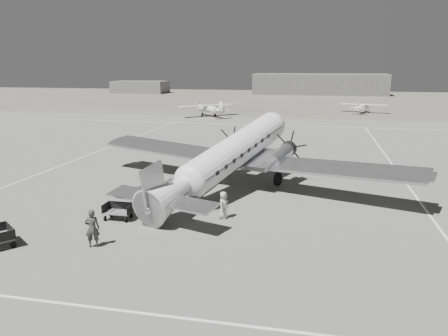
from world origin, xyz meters
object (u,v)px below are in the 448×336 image
baggage_cart_far (1,236)px  ground_crew (92,228)px  passenger (223,205)px  light_plane_left (209,110)px  shed_secondary (140,87)px  light_plane_right (363,108)px  dc3_airliner (230,157)px  baggage_cart_near (118,212)px  hangar_main (319,84)px  ramp_agent (140,198)px

baggage_cart_far → ground_crew: (4.65, 0.86, 0.50)m
baggage_cart_far → passenger: 12.06m
light_plane_left → shed_secondary: bearing=79.1°
shed_secondary → light_plane_right: shed_secondary is taller
dc3_airliner → light_plane_left: 48.88m
dc3_airliner → passenger: size_ratio=15.99×
light_plane_left → passenger: (14.06, -52.83, -0.35)m
dc3_airliner → baggage_cart_near: dc3_airliner is taller
hangar_main → light_plane_left: (-19.35, -70.38, -2.12)m
hangar_main → baggage_cart_near: size_ratio=24.32×
light_plane_left → ramp_agent: 53.23m
shed_secondary → baggage_cart_near: 129.24m
hangar_main → shed_secondary: (-60.00, -5.00, -1.30)m
shed_secondary → baggage_cart_near: bearing=-67.9°
light_plane_left → dc3_airliner: bearing=-117.0°
shed_secondary → ground_crew: 133.17m
passenger → baggage_cart_far: bearing=134.5°
light_plane_right → ramp_agent: light_plane_right is taller
shed_secondary → dc3_airliner: 124.67m
baggage_cart_near → ramp_agent: (0.63, 1.83, 0.37)m
light_plane_right → baggage_cart_far: (-24.00, -71.70, -0.49)m
ramp_agent → passenger: bearing=-85.8°
dc3_airliner → passenger: bearing=-63.3°
ramp_agent → light_plane_right: bearing=-9.1°
ground_crew → dc3_airliner: bearing=-133.3°
light_plane_right → ground_crew: 73.43m
hangar_main → ground_crew: size_ratio=21.11×
ramp_agent → baggage_cart_near: bearing=168.4°
hangar_main → ramp_agent: hangar_main is taller
hangar_main → light_plane_right: size_ratio=4.41×
hangar_main → passenger: hangar_main is taller
hangar_main → light_plane_right: hangar_main is taller
baggage_cart_near → light_plane_right: bearing=72.7°
shed_secondary → passenger: bearing=-65.2°
dc3_airliner → passenger: 6.11m
hangar_main → dc3_airliner: 117.56m
hangar_main → baggage_cart_near: (-11.39, -124.74, -2.81)m
shed_secondary → light_plane_left: (40.65, -65.38, -0.82)m
hangar_main → light_plane_right: 58.60m
hangar_main → baggage_cart_far: 130.58m
hangar_main → ramp_agent: 123.40m
hangar_main → baggage_cart_near: hangar_main is taller
baggage_cart_far → light_plane_left: bearing=131.2°
shed_secondary → baggage_cart_far: 132.35m
hangar_main → shed_secondary: hangar_main is taller
light_plane_left → ground_crew: bearing=-124.5°
ramp_agent → ground_crew: bearing=-173.4°
ramp_agent → passenger: (5.46, -0.30, -0.02)m
baggage_cart_far → passenger: passenger is taller
baggage_cart_near → ground_crew: ground_crew is taller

